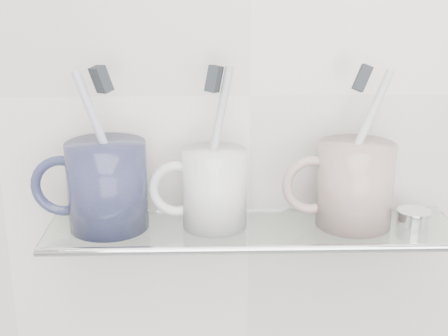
{
  "coord_description": "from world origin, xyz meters",
  "views": [
    {
      "loc": [
        -0.05,
        0.34,
        1.4
      ],
      "look_at": [
        -0.03,
        1.04,
        1.18
      ],
      "focal_mm": 50.0,
      "sensor_mm": 36.0,
      "label": 1
    }
  ],
  "objects_px": {
    "mug_left": "(107,186)",
    "mug_right": "(355,185)",
    "shelf_glass": "(252,230)",
    "mug_center": "(215,189)"
  },
  "relations": [
    {
      "from": "mug_left",
      "to": "mug_right",
      "type": "xyz_separation_m",
      "value": [
        0.3,
        0.0,
        -0.0
      ]
    },
    {
      "from": "shelf_glass",
      "to": "mug_center",
      "type": "bearing_deg",
      "value": 173.75
    },
    {
      "from": "shelf_glass",
      "to": "mug_left",
      "type": "distance_m",
      "value": 0.18
    },
    {
      "from": "mug_left",
      "to": "mug_center",
      "type": "height_order",
      "value": "mug_left"
    },
    {
      "from": "mug_left",
      "to": "mug_right",
      "type": "distance_m",
      "value": 0.3
    },
    {
      "from": "mug_center",
      "to": "mug_right",
      "type": "xyz_separation_m",
      "value": [
        0.17,
        0.0,
        0.0
      ]
    },
    {
      "from": "mug_center",
      "to": "mug_right",
      "type": "height_order",
      "value": "mug_right"
    },
    {
      "from": "shelf_glass",
      "to": "mug_right",
      "type": "xyz_separation_m",
      "value": [
        0.12,
        0.0,
        0.06
      ]
    },
    {
      "from": "mug_center",
      "to": "shelf_glass",
      "type": "bearing_deg",
      "value": 17.14
    },
    {
      "from": "shelf_glass",
      "to": "mug_right",
      "type": "bearing_deg",
      "value": 2.3
    }
  ]
}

